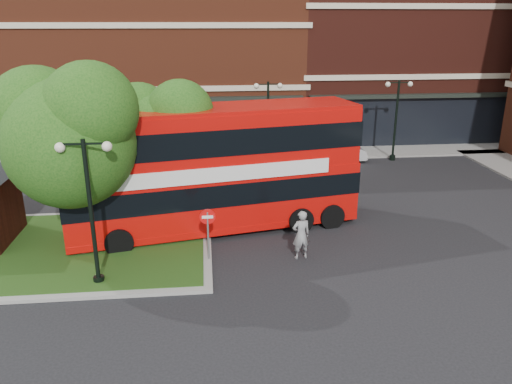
{
  "coord_description": "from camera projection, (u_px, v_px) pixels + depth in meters",
  "views": [
    {
      "loc": [
        -1.76,
        -15.12,
        8.42
      ],
      "look_at": [
        0.14,
        3.38,
        2.0
      ],
      "focal_mm": 35.0,
      "sensor_mm": 36.0,
      "label": 1
    }
  ],
  "objects": [
    {
      "name": "ground",
      "position": [
        262.0,
        279.0,
        17.13
      ],
      "size": [
        120.0,
        120.0,
        0.0
      ],
      "primitive_type": "plane",
      "color": "black",
      "rests_on": "ground"
    },
    {
      "name": "pavement_far",
      "position": [
        234.0,
        155.0,
        32.63
      ],
      "size": [
        44.0,
        3.0,
        0.12
      ],
      "primitive_type": "cube",
      "color": "slate",
      "rests_on": "ground"
    },
    {
      "name": "terrace_far_left",
      "position": [
        117.0,
        41.0,
        36.65
      ],
      "size": [
        26.0,
        12.0,
        14.0
      ],
      "primitive_type": "cube",
      "color": "maroon",
      "rests_on": "ground"
    },
    {
      "name": "terrace_far_right",
      "position": [
        407.0,
        26.0,
        38.44
      ],
      "size": [
        18.0,
        12.0,
        16.0
      ],
      "primitive_type": "cube",
      "color": "#471911",
      "rests_on": "ground"
    },
    {
      "name": "traffic_island",
      "position": [
        47.0,
        250.0,
        19.16
      ],
      "size": [
        12.6,
        7.6,
        0.15
      ],
      "color": "gray",
      "rests_on": "ground"
    },
    {
      "name": "tree_island_west",
      "position": [
        66.0,
        130.0,
        17.36
      ],
      "size": [
        5.4,
        4.71,
        7.21
      ],
      "color": "#2D2116",
      "rests_on": "ground"
    },
    {
      "name": "tree_island_east",
      "position": [
        161.0,
        129.0,
        20.16
      ],
      "size": [
        4.46,
        3.9,
        6.29
      ],
      "color": "#2D2116",
      "rests_on": "ground"
    },
    {
      "name": "lamp_island",
      "position": [
        90.0,
        206.0,
        15.87
      ],
      "size": [
        1.72,
        0.36,
        5.0
      ],
      "color": "black",
      "rests_on": "ground"
    },
    {
      "name": "lamp_far_left",
      "position": [
        268.0,
        118.0,
        30.04
      ],
      "size": [
        1.72,
        0.36,
        5.0
      ],
      "color": "black",
      "rests_on": "ground"
    },
    {
      "name": "lamp_far_right",
      "position": [
        396.0,
        116.0,
        30.81
      ],
      "size": [
        1.72,
        0.36,
        5.0
      ],
      "color": "black",
      "rests_on": "ground"
    },
    {
      "name": "bus",
      "position": [
        214.0,
        161.0,
        20.34
      ],
      "size": [
        12.21,
        5.0,
        4.55
      ],
      "rotation": [
        0.0,
        0.0,
        0.2
      ],
      "color": "#BD0B07",
      "rests_on": "ground"
    },
    {
      "name": "woman",
      "position": [
        301.0,
        235.0,
        18.35
      ],
      "size": [
        0.76,
        0.57,
        1.88
      ],
      "primitive_type": "imported",
      "rotation": [
        0.0,
        0.0,
        3.33
      ],
      "color": "gray",
      "rests_on": "ground"
    },
    {
      "name": "car_silver",
      "position": [
        193.0,
        153.0,
        30.3
      ],
      "size": [
        4.67,
        2.08,
        1.56
      ],
      "primitive_type": "imported",
      "rotation": [
        0.0,
        0.0,
        1.52
      ],
      "color": "silver",
      "rests_on": "ground"
    },
    {
      "name": "car_white",
      "position": [
        332.0,
        151.0,
        31.13
      ],
      "size": [
        4.2,
        1.5,
        1.38
      ],
      "primitive_type": "imported",
      "rotation": [
        0.0,
        0.0,
        1.58
      ],
      "color": "silver",
      "rests_on": "ground"
    },
    {
      "name": "no_entry_sign",
      "position": [
        208.0,
        225.0,
        17.89
      ],
      "size": [
        0.57,
        0.07,
        2.06
      ],
      "rotation": [
        0.0,
        0.0,
        0.02
      ],
      "color": "slate",
      "rests_on": "ground"
    }
  ]
}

